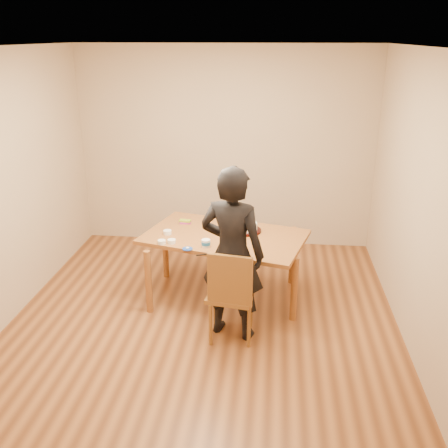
# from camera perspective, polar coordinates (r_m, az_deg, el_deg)

# --- Properties ---
(room_shell) EXTENTS (4.00, 4.50, 2.70)m
(room_shell) POSITION_cam_1_polar(r_m,az_deg,el_deg) (4.99, -2.12, 3.97)
(room_shell) COLOR #5E3217
(room_shell) RESTS_ON ground
(dining_table) EXTENTS (1.90, 1.42, 0.04)m
(dining_table) POSITION_cam_1_polar(r_m,az_deg,el_deg) (5.44, 0.06, -1.49)
(dining_table) COLOR brown
(dining_table) RESTS_ON floor
(dining_chair) EXTENTS (0.49, 0.49, 0.04)m
(dining_chair) POSITION_cam_1_polar(r_m,az_deg,el_deg) (4.85, 0.87, -8.09)
(dining_chair) COLOR brown
(dining_chair) RESTS_ON floor
(cake_plate) EXTENTS (0.32, 0.32, 0.02)m
(cake_plate) POSITION_cam_1_polar(r_m,az_deg,el_deg) (5.53, 2.61, -0.75)
(cake_plate) COLOR #B00B0D
(cake_plate) RESTS_ON dining_table
(cake) EXTENTS (0.23, 0.23, 0.07)m
(cake) POSITION_cam_1_polar(r_m,az_deg,el_deg) (5.52, 2.62, -0.28)
(cake) COLOR white
(cake) RESTS_ON cake_plate
(frosting_dome) EXTENTS (0.23, 0.23, 0.03)m
(frosting_dome) POSITION_cam_1_polar(r_m,az_deg,el_deg) (5.50, 2.63, 0.21)
(frosting_dome) COLOR white
(frosting_dome) RESTS_ON cake
(frosting_tub) EXTENTS (0.09, 0.09, 0.08)m
(frosting_tub) POSITION_cam_1_polar(r_m,az_deg,el_deg) (5.13, -2.08, -2.20)
(frosting_tub) COLOR white
(frosting_tub) RESTS_ON dining_table
(frosting_lid) EXTENTS (0.11, 0.11, 0.01)m
(frosting_lid) POSITION_cam_1_polar(r_m,az_deg,el_deg) (5.10, -4.19, -2.84)
(frosting_lid) COLOR navy
(frosting_lid) RESTS_ON dining_table
(frosting_dollop) EXTENTS (0.04, 0.04, 0.02)m
(frosting_dollop) POSITION_cam_1_polar(r_m,az_deg,el_deg) (5.09, -4.20, -2.71)
(frosting_dollop) COLOR white
(frosting_dollop) RESTS_ON frosting_lid
(ramekin_green) EXTENTS (0.08, 0.08, 0.04)m
(ramekin_green) POSITION_cam_1_polar(r_m,az_deg,el_deg) (5.25, -7.13, -2.05)
(ramekin_green) COLOR white
(ramekin_green) RESTS_ON dining_table
(ramekin_yellow) EXTENTS (0.09, 0.09, 0.04)m
(ramekin_yellow) POSITION_cam_1_polar(r_m,az_deg,el_deg) (5.49, -6.48, -0.94)
(ramekin_yellow) COLOR white
(ramekin_yellow) RESTS_ON dining_table
(ramekin_multi) EXTENTS (0.08, 0.08, 0.04)m
(ramekin_multi) POSITION_cam_1_polar(r_m,az_deg,el_deg) (5.25, -6.00, -1.98)
(ramekin_multi) COLOR white
(ramekin_multi) RESTS_ON dining_table
(candy_box_pink) EXTENTS (0.13, 0.07, 0.02)m
(candy_box_pink) POSITION_cam_1_polar(r_m,az_deg,el_deg) (5.79, -4.43, 0.17)
(candy_box_pink) COLOR #E43575
(candy_box_pink) RESTS_ON dining_table
(candy_box_green) EXTENTS (0.14, 0.08, 0.02)m
(candy_box_green) POSITION_cam_1_polar(r_m,az_deg,el_deg) (5.78, -4.47, 0.37)
(candy_box_green) COLOR green
(candy_box_green) RESTS_ON candy_box_pink
(spatula) EXTENTS (0.14, 0.08, 0.01)m
(spatula) POSITION_cam_1_polar(r_m,az_deg,el_deg) (4.96, -2.36, -3.50)
(spatula) COLOR black
(spatula) RESTS_ON dining_table
(person) EXTENTS (0.71, 0.56, 1.72)m
(person) POSITION_cam_1_polar(r_m,az_deg,el_deg) (4.71, 0.95, -3.46)
(person) COLOR black
(person) RESTS_ON floor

